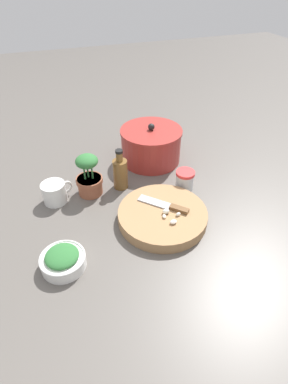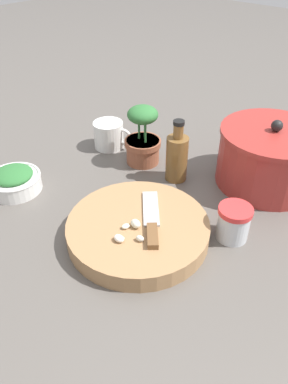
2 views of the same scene
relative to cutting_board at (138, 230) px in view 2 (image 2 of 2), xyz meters
name	(u,v)px [view 2 (image 2 of 2)]	position (x,y,z in m)	size (l,w,h in m)	color
ground_plane	(133,206)	(-0.08, 0.07, -0.02)	(5.00, 5.00, 0.00)	#56514C
cutting_board	(138,230)	(0.00, 0.00, 0.00)	(0.31, 0.31, 0.04)	#9E754C
chef_knife	(152,221)	(0.02, 0.02, 0.02)	(0.15, 0.15, 0.01)	brown
garlic_cloves	(129,231)	(0.01, -0.04, 0.03)	(0.07, 0.07, 0.02)	silver
herb_bowl	(14,180)	(-0.35, -0.08, 0.01)	(0.13, 0.13, 0.06)	silver
spice_jar	(233,223)	(0.15, 0.14, 0.02)	(0.07, 0.07, 0.08)	silver
coffee_mug	(109,135)	(-0.34, 0.23, 0.02)	(0.12, 0.09, 0.08)	silver
oil_bottle	(177,157)	(-0.08, 0.23, 0.05)	(0.06, 0.06, 0.17)	brown
stock_pot	(270,157)	(0.10, 0.38, 0.05)	(0.27, 0.27, 0.18)	#9E2D28
potted_herb	(143,139)	(-0.20, 0.24, 0.05)	(0.10, 0.10, 0.17)	#935138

